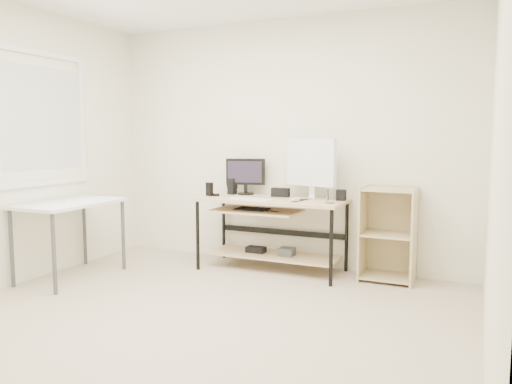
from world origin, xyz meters
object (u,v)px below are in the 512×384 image
(shelf_unit, at_px, (389,233))
(black_monitor, at_px, (246,174))
(desk, at_px, (270,219))
(side_table, at_px, (70,210))
(white_imac, at_px, (311,164))
(audio_controller, at_px, (209,189))

(shelf_unit, height_order, black_monitor, black_monitor)
(shelf_unit, bearing_deg, black_monitor, 178.36)
(desk, bearing_deg, side_table, -147.35)
(shelf_unit, relative_size, white_imac, 1.49)
(side_table, distance_m, shelf_unit, 3.09)
(desk, height_order, audio_controller, audio_controller)
(desk, bearing_deg, shelf_unit, 7.77)
(side_table, xyz_separation_m, black_monitor, (1.28, 1.26, 0.30))
(desk, height_order, white_imac, white_imac)
(shelf_unit, xyz_separation_m, audio_controller, (-1.84, -0.24, 0.37))
(desk, bearing_deg, black_monitor, 151.06)
(desk, bearing_deg, white_imac, 20.53)
(desk, xyz_separation_m, black_monitor, (-0.37, 0.20, 0.44))
(shelf_unit, bearing_deg, desk, -172.23)
(side_table, height_order, audio_controller, audio_controller)
(shelf_unit, bearing_deg, side_table, -156.67)
(black_monitor, bearing_deg, white_imac, -19.25)
(side_table, relative_size, audio_controller, 6.85)
(shelf_unit, distance_m, audio_controller, 1.89)
(white_imac, relative_size, audio_controller, 4.15)
(desk, relative_size, shelf_unit, 1.67)
(black_monitor, bearing_deg, side_table, -150.33)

